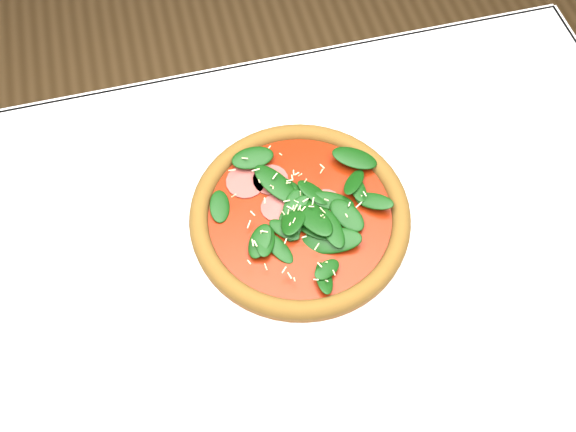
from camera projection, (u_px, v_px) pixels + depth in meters
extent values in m
plane|color=brown|center=(283.00, 409.00, 1.52)|extent=(6.00, 6.00, 0.00)
cube|color=silver|center=(279.00, 291.00, 0.89)|extent=(1.20, 0.80, 0.04)
cylinder|color=#4F331F|center=(478.00, 165.00, 1.44)|extent=(0.06, 0.06, 0.71)
cube|color=silver|center=(226.00, 111.00, 1.16)|extent=(1.20, 0.01, 0.22)
cylinder|color=white|center=(300.00, 221.00, 0.91)|extent=(0.36, 0.36, 0.01)
torus|color=white|center=(300.00, 220.00, 0.91)|extent=(0.36, 0.36, 0.01)
cylinder|color=brown|center=(300.00, 218.00, 0.90)|extent=(0.39, 0.39, 0.01)
torus|color=#A87226|center=(300.00, 215.00, 0.89)|extent=(0.39, 0.39, 0.03)
cylinder|color=#911805|center=(300.00, 215.00, 0.89)|extent=(0.32, 0.32, 0.00)
cylinder|color=#97423C|center=(300.00, 213.00, 0.89)|extent=(0.28, 0.28, 0.00)
ellipsoid|color=#0C3609|center=(300.00, 210.00, 0.88)|extent=(0.31, 0.31, 0.02)
cylinder|color=beige|center=(300.00, 207.00, 0.88)|extent=(0.28, 0.28, 0.00)
cylinder|color=white|center=(2.00, 302.00, 0.86)|extent=(0.08, 0.08, 0.00)
cylinder|color=white|center=(531.00, 121.00, 1.00)|extent=(0.12, 0.12, 0.01)
torus|color=white|center=(531.00, 120.00, 1.00)|extent=(0.12, 0.12, 0.01)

